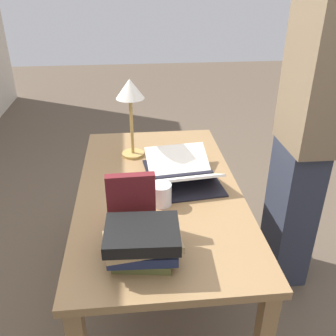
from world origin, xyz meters
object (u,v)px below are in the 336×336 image
Objects in this scene: book_stack_tall at (143,243)px; book_standing_upright at (131,203)px; open_book at (182,172)px; coffee_mug at (162,194)px; reading_lamp at (130,96)px; person_reader at (303,141)px.

book_standing_upright is (0.20, 0.04, 0.05)m from book_stack_tall.
open_book reaches higher than coffee_mug.
reading_lamp reaches higher than book_standing_upright.
reading_lamp is (0.69, -0.01, 0.22)m from book_standing_upright.
coffee_mug is at bearing -70.19° from person_reader.
book_stack_tall is at bearing -178.59° from reading_lamp.
person_reader is at bearing -65.26° from book_standing_upright.
coffee_mug is at bearing 145.54° from open_book.
person_reader is at bearing -70.19° from coffee_mug.
reading_lamp is at bearing 33.89° from open_book.
open_book is at bearing -27.97° from coffee_mug.
open_book is at bearing -86.02° from person_reader.
book_stack_tall is 1.15× the size of book_standing_upright.
open_book is 0.50m from reading_lamp.
reading_lamp is at bearing 13.42° from coffee_mug.
book_stack_tall reaches higher than coffee_mug.
book_stack_tall is 0.66× the size of reading_lamp.
coffee_mug is at bearing -15.58° from book_stack_tall.
person_reader is (0.28, -0.77, 0.11)m from coffee_mug.
open_book is 0.66m from person_reader.
reading_lamp reaches higher than open_book.
reading_lamp is (0.29, 0.25, 0.32)m from open_book.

